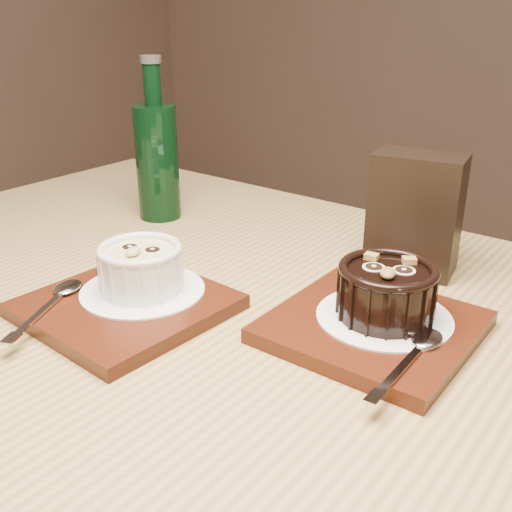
{
  "coord_description": "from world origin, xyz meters",
  "views": [
    {
      "loc": [
        0.38,
        -0.37,
        1.04
      ],
      "look_at": [
        0.09,
        0.09,
        0.81
      ],
      "focal_mm": 42.0,
      "sensor_mm": 36.0,
      "label": 1
    }
  ],
  "objects_px": {
    "tray_left": "(126,306)",
    "ramekin_dark": "(387,289)",
    "ramekin_white": "(141,266)",
    "condiment_stand": "(415,213)",
    "table": "(234,400)",
    "tray_right": "(373,327)",
    "green_bottle": "(157,158)"
  },
  "relations": [
    {
      "from": "green_bottle",
      "to": "table",
      "type": "bearing_deg",
      "value": -38.0
    },
    {
      "from": "table",
      "to": "tray_right",
      "type": "distance_m",
      "value": 0.17
    },
    {
      "from": "condiment_stand",
      "to": "green_bottle",
      "type": "xyz_separation_m",
      "value": [
        -0.38,
        -0.01,
        0.02
      ]
    },
    {
      "from": "table",
      "to": "green_bottle",
      "type": "distance_m",
      "value": 0.39
    },
    {
      "from": "table",
      "to": "ramekin_white",
      "type": "bearing_deg",
      "value": -173.33
    },
    {
      "from": "green_bottle",
      "to": "tray_left",
      "type": "bearing_deg",
      "value": -56.36
    },
    {
      "from": "tray_left",
      "to": "condiment_stand",
      "type": "bearing_deg",
      "value": 50.96
    },
    {
      "from": "condiment_stand",
      "to": "table",
      "type": "bearing_deg",
      "value": -114.79
    },
    {
      "from": "tray_right",
      "to": "table",
      "type": "bearing_deg",
      "value": -155.11
    },
    {
      "from": "tray_right",
      "to": "condiment_stand",
      "type": "bearing_deg",
      "value": 96.78
    },
    {
      "from": "ramekin_white",
      "to": "tray_right",
      "type": "bearing_deg",
      "value": 2.08
    },
    {
      "from": "tray_right",
      "to": "condiment_stand",
      "type": "relative_size",
      "value": 1.29
    },
    {
      "from": "table",
      "to": "tray_left",
      "type": "xyz_separation_m",
      "value": [
        -0.11,
        -0.04,
        0.1
      ]
    },
    {
      "from": "ramekin_white",
      "to": "ramekin_dark",
      "type": "distance_m",
      "value": 0.25
    },
    {
      "from": "tray_right",
      "to": "tray_left",
      "type": "bearing_deg",
      "value": -158.05
    },
    {
      "from": "tray_right",
      "to": "ramekin_dark",
      "type": "xyz_separation_m",
      "value": [
        0.01,
        0.01,
        0.04
      ]
    },
    {
      "from": "table",
      "to": "tray_right",
      "type": "bearing_deg",
      "value": 24.89
    },
    {
      "from": "ramekin_white",
      "to": "tray_left",
      "type": "bearing_deg",
      "value": -109.95
    },
    {
      "from": "ramekin_dark",
      "to": "table",
      "type": "bearing_deg",
      "value": -169.58
    },
    {
      "from": "tray_left",
      "to": "condiment_stand",
      "type": "distance_m",
      "value": 0.34
    },
    {
      "from": "table",
      "to": "condiment_stand",
      "type": "bearing_deg",
      "value": 65.21
    },
    {
      "from": "ramekin_dark",
      "to": "condiment_stand",
      "type": "height_order",
      "value": "condiment_stand"
    },
    {
      "from": "ramekin_dark",
      "to": "green_bottle",
      "type": "xyz_separation_m",
      "value": [
        -0.4,
        0.15,
        0.04
      ]
    },
    {
      "from": "table",
      "to": "condiment_stand",
      "type": "height_order",
      "value": "condiment_stand"
    },
    {
      "from": "tray_left",
      "to": "green_bottle",
      "type": "distance_m",
      "value": 0.31
    },
    {
      "from": "tray_left",
      "to": "ramekin_dark",
      "type": "xyz_separation_m",
      "value": [
        0.24,
        0.1,
        0.04
      ]
    },
    {
      "from": "table",
      "to": "ramekin_white",
      "type": "height_order",
      "value": "ramekin_white"
    },
    {
      "from": "tray_left",
      "to": "condiment_stand",
      "type": "height_order",
      "value": "condiment_stand"
    },
    {
      "from": "table",
      "to": "ramekin_dark",
      "type": "relative_size",
      "value": 13.65
    },
    {
      "from": "tray_left",
      "to": "ramekin_dark",
      "type": "bearing_deg",
      "value": 23.35
    },
    {
      "from": "table",
      "to": "tray_right",
      "type": "xyz_separation_m",
      "value": [
        0.12,
        0.06,
        0.1
      ]
    },
    {
      "from": "ramekin_dark",
      "to": "tray_left",
      "type": "bearing_deg",
      "value": -173.39
    }
  ]
}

